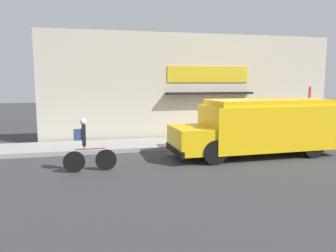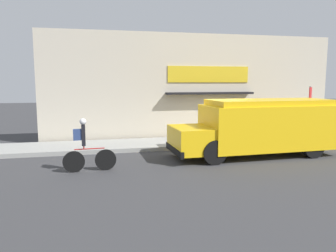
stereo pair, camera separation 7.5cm
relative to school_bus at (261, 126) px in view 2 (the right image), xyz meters
The scene contains 6 objects.
ground_plane 2.48m from the school_bus, 131.53° to the left, with size 70.00×70.00×0.00m, color #38383A.
sidewalk 3.35m from the school_bus, 117.11° to the left, with size 28.00×2.38×0.18m.
storefront 4.76m from the school_bus, 108.36° to the left, with size 15.13×0.75×5.31m.
school_bus is the anchor object (origin of this frame).
cyclist 6.81m from the school_bus, behind, with size 1.72×0.21×1.76m.
stop_sign_post 4.61m from the school_bus, 31.82° to the left, with size 0.45×0.45×2.52m.
Camera 2 is at (-4.99, -13.33, 2.94)m, focal length 35.00 mm.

